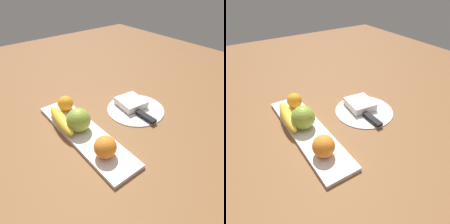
{
  "view_description": "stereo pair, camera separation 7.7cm",
  "coord_description": "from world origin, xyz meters",
  "views": [
    {
      "loc": [
        -0.5,
        0.29,
        0.49
      ],
      "look_at": [
        -0.02,
        -0.11,
        0.04
      ],
      "focal_mm": 33.4,
      "sensor_mm": 36.0,
      "label": 1
    },
    {
      "loc": [
        -0.55,
        0.23,
        0.49
      ],
      "look_at": [
        -0.02,
        -0.11,
        0.04
      ],
      "focal_mm": 33.4,
      "sensor_mm": 36.0,
      "label": 2
    }
  ],
  "objects": [
    {
      "name": "dinner_plate",
      "position": [
        -0.02,
        -0.23,
        0.0
      ],
      "size": [
        0.23,
        0.23,
        0.01
      ],
      "primitive_type": "cylinder",
      "color": "white",
      "rests_on": "ground_plane"
    },
    {
      "name": "orange_near_banana",
      "position": [
        -0.15,
        0.03,
        0.05
      ],
      "size": [
        0.07,
        0.07,
        0.07
      ],
      "primitive_type": "sphere",
      "color": "orange",
      "rests_on": "fruit_tray"
    },
    {
      "name": "apple",
      "position": [
        0.01,
        0.02,
        0.06
      ],
      "size": [
        0.08,
        0.08,
        0.08
      ],
      "primitive_type": "sphere",
      "color": "#8EAC39",
      "rests_on": "fruit_tray"
    },
    {
      "name": "banana",
      "position": [
        0.07,
        0.06,
        0.03
      ],
      "size": [
        0.2,
        0.06,
        0.04
      ],
      "primitive_type": "ellipsoid",
      "rotation": [
        0.0,
        0.0,
        3.03
      ],
      "color": "yellow",
      "rests_on": "fruit_tray"
    },
    {
      "name": "folded_napkin",
      "position": [
        0.01,
        -0.23,
        0.02
      ],
      "size": [
        0.12,
        0.11,
        0.03
      ],
      "primitive_type": "cube",
      "rotation": [
        0.0,
        0.0,
        -0.11
      ],
      "color": "white",
      "rests_on": "dinner_plate"
    },
    {
      "name": "knife",
      "position": [
        -0.07,
        -0.21,
        0.01
      ],
      "size": [
        0.18,
        0.02,
        0.01
      ],
      "rotation": [
        0.0,
        0.0,
        0.0
      ],
      "color": "silver",
      "rests_on": "dinner_plate"
    },
    {
      "name": "ground_plane",
      "position": [
        0.0,
        0.0,
        0.0
      ],
      "size": [
        2.4,
        2.4,
        0.0
      ],
      "primitive_type": "plane",
      "color": "brown"
    },
    {
      "name": "fruit_tray",
      "position": [
        -0.02,
        0.02,
        0.01
      ],
      "size": [
        0.47,
        0.12,
        0.01
      ],
      "primitive_type": "cube",
      "color": "white",
      "rests_on": "ground_plane"
    },
    {
      "name": "orange_near_apple",
      "position": [
        0.14,
        0.0,
        0.04
      ],
      "size": [
        0.06,
        0.06,
        0.06
      ],
      "primitive_type": "sphere",
      "color": "orange",
      "rests_on": "fruit_tray"
    }
  ]
}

